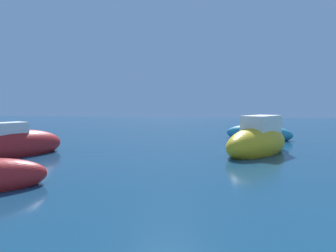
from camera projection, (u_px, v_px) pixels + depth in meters
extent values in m
ellipsoid|color=teal|center=(258.00, 134.00, 17.86)|extent=(3.99, 2.63, 1.07)
cube|color=gray|center=(264.00, 122.00, 17.65)|extent=(1.42, 1.26, 0.69)
ellipsoid|color=gold|center=(257.00, 144.00, 12.71)|extent=(3.60, 4.36, 1.43)
cube|color=white|center=(261.00, 124.00, 12.89)|extent=(1.84, 2.09, 0.73)
ellipsoid|color=#B21E1E|center=(12.00, 147.00, 12.12)|extent=(3.21, 4.44, 1.32)
cube|color=white|center=(3.00, 130.00, 11.80)|extent=(1.47, 1.84, 0.56)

